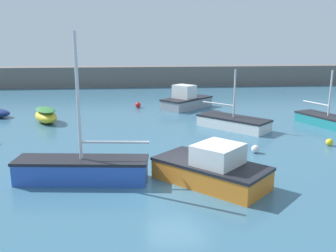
% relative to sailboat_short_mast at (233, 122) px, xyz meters
% --- Properties ---
extents(ground_plane, '(120.00, 120.00, 0.20)m').
position_rel_sailboat_short_mast_xyz_m(ground_plane, '(-4.77, -8.82, -0.51)').
color(ground_plane, '#38667F').
extents(harbor_breakwater, '(63.10, 2.66, 2.43)m').
position_rel_sailboat_short_mast_xyz_m(harbor_breakwater, '(-4.77, 22.88, 0.81)').
color(harbor_breakwater, '#66605B').
rests_on(harbor_breakwater, ground_plane).
extents(sailboat_short_mast, '(4.61, 4.74, 3.91)m').
position_rel_sailboat_short_mast_xyz_m(sailboat_short_mast, '(0.00, 0.00, 0.00)').
color(sailboat_short_mast, white).
rests_on(sailboat_short_mast, ground_plane).
extents(sailboat_twin_hulled, '(3.16, 4.83, 3.79)m').
position_rel_sailboat_short_mast_xyz_m(sailboat_twin_hulled, '(6.60, 0.13, -0.03)').
color(sailboat_twin_hulled, teal).
rests_on(sailboat_twin_hulled, ground_plane).
extents(rowboat_with_red_cover, '(2.53, 3.30, 1.03)m').
position_rel_sailboat_short_mast_xyz_m(rowboat_with_red_cover, '(-12.79, 3.05, 0.11)').
color(rowboat_with_red_cover, yellow).
rests_on(rowboat_with_red_cover, ground_plane).
extents(cabin_cruiser_white, '(4.80, 4.63, 2.01)m').
position_rel_sailboat_short_mast_xyz_m(cabin_cruiser_white, '(-2.10, 7.53, 0.27)').
color(cabin_cruiser_white, gray).
rests_on(cabin_cruiser_white, ground_plane).
extents(sailboat_tall_mast, '(5.65, 2.05, 6.16)m').
position_rel_sailboat_short_mast_xyz_m(sailboat_tall_mast, '(-8.76, -8.56, 0.13)').
color(sailboat_tall_mast, '#2D56B7').
rests_on(sailboat_tall_mast, ground_plane).
extents(motorboat_with_cabin, '(4.88, 4.90, 1.74)m').
position_rel_sailboat_short_mast_xyz_m(motorboat_with_cabin, '(-3.39, -9.35, 0.24)').
color(motorboat_with_cabin, orange).
rests_on(motorboat_with_cabin, ground_plane).
extents(mooring_buoy_red, '(0.48, 0.48, 0.48)m').
position_rel_sailboat_short_mast_xyz_m(mooring_buoy_red, '(-6.18, 8.11, -0.17)').
color(mooring_buoy_red, red).
rests_on(mooring_buoy_red, ground_plane).
extents(mooring_buoy_white, '(0.42, 0.42, 0.42)m').
position_rel_sailboat_short_mast_xyz_m(mooring_buoy_white, '(-0.25, -5.38, -0.20)').
color(mooring_buoy_white, white).
rests_on(mooring_buoy_white, ground_plane).
extents(mooring_buoy_yellow, '(0.40, 0.40, 0.40)m').
position_rel_sailboat_short_mast_xyz_m(mooring_buoy_yellow, '(4.31, -4.45, -0.21)').
color(mooring_buoy_yellow, yellow).
rests_on(mooring_buoy_yellow, ground_plane).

